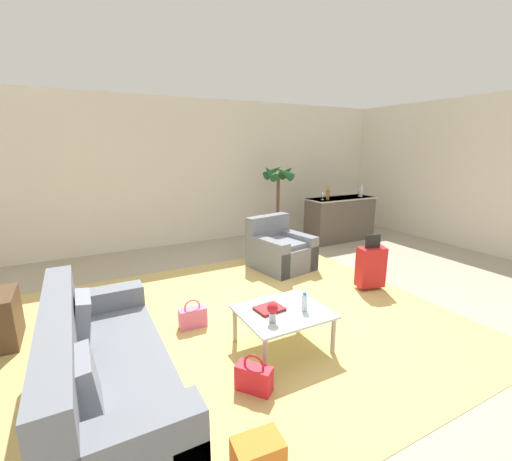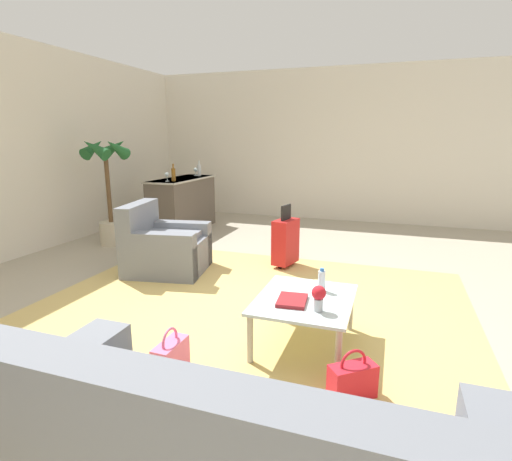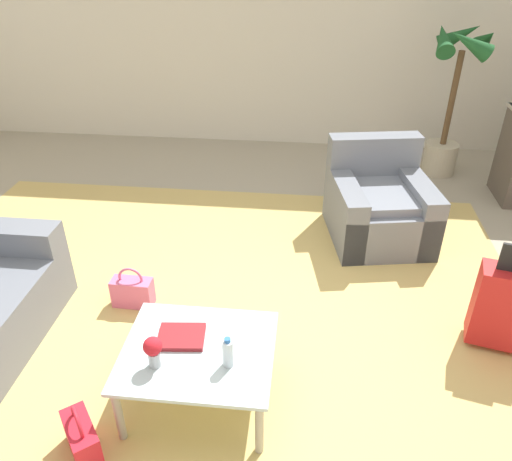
# 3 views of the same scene
# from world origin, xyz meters

# --- Properties ---
(ground_plane) EXTENTS (12.00, 12.00, 0.00)m
(ground_plane) POSITION_xyz_m (0.00, 0.00, 0.00)
(ground_plane) COLOR #A89E89
(wall_right) EXTENTS (0.12, 8.00, 3.10)m
(wall_right) POSITION_xyz_m (5.06, 0.00, 1.55)
(wall_right) COLOR silver
(wall_right) RESTS_ON ground
(area_rug) EXTENTS (5.20, 4.40, 0.01)m
(area_rug) POSITION_xyz_m (-0.60, 0.20, 0.00)
(area_rug) COLOR tan
(area_rug) RESTS_ON ground
(armchair) EXTENTS (1.03, 1.10, 0.90)m
(armchair) POSITION_xyz_m (0.89, 1.67, 0.30)
(armchair) COLOR slate
(armchair) RESTS_ON ground
(coffee_table) EXTENTS (0.91, 0.78, 0.43)m
(coffee_table) POSITION_xyz_m (-0.40, -0.50, 0.37)
(coffee_table) COLOR silver
(coffee_table) RESTS_ON ground
(water_bottle) EXTENTS (0.06, 0.06, 0.20)m
(water_bottle) POSITION_xyz_m (-0.20, -0.60, 0.52)
(water_bottle) COLOR silver
(water_bottle) RESTS_ON coffee_table
(coffee_table_book) EXTENTS (0.30, 0.25, 0.03)m
(coffee_table_book) POSITION_xyz_m (-0.52, -0.42, 0.44)
(coffee_table_book) COLOR maroon
(coffee_table_book) RESTS_ON coffee_table
(flower_vase) EXTENTS (0.11, 0.11, 0.21)m
(flower_vase) POSITION_xyz_m (-0.62, -0.65, 0.55)
(flower_vase) COLOR #B2B7BC
(flower_vase) RESTS_ON coffee_table
(bar_console) EXTENTS (1.63, 0.63, 0.98)m
(bar_console) POSITION_xyz_m (3.10, 2.60, 0.51)
(bar_console) COLOR brown
(bar_console) RESTS_ON ground
(wine_glass_leftmost) EXTENTS (0.08, 0.08, 0.15)m
(wine_glass_leftmost) POSITION_xyz_m (2.54, 2.56, 1.09)
(wine_glass_leftmost) COLOR silver
(wine_glass_leftmost) RESTS_ON bar_console
(wine_glass_left_of_centre) EXTENTS (0.08, 0.08, 0.15)m
(wine_glass_left_of_centre) POSITION_xyz_m (3.66, 2.60, 1.09)
(wine_glass_left_of_centre) COLOR silver
(wine_glass_left_of_centre) RESTS_ON bar_console
(wine_bottle_amber) EXTENTS (0.07, 0.07, 0.30)m
(wine_bottle_amber) POSITION_xyz_m (2.62, 2.48, 1.10)
(wine_bottle_amber) COLOR brown
(wine_bottle_amber) RESTS_ON bar_console
(wine_bottle_clear) EXTENTS (0.07, 0.07, 0.30)m
(wine_bottle_clear) POSITION_xyz_m (3.59, 2.48, 1.10)
(wine_bottle_clear) COLOR silver
(wine_bottle_clear) RESTS_ON bar_console
(suitcase_red) EXTENTS (0.44, 0.31, 0.85)m
(suitcase_red) POSITION_xyz_m (1.60, 0.20, 0.36)
(suitcase_red) COLOR red
(suitcase_red) RESTS_ON ground
(handbag_pink) EXTENTS (0.32, 0.15, 0.36)m
(handbag_pink) POSITION_xyz_m (-1.12, 0.35, 0.13)
(handbag_pink) COLOR pink
(handbag_pink) RESTS_ON ground
(handbag_red) EXTENTS (0.31, 0.34, 0.36)m
(handbag_red) POSITION_xyz_m (-0.99, -0.96, 0.13)
(handbag_red) COLOR red
(handbag_red) RESTS_ON ground
(backpack_orange) EXTENTS (0.32, 0.27, 0.40)m
(backpack_orange) POSITION_xyz_m (-1.40, -1.79, 0.19)
(backpack_orange) COLOR orange
(backpack_orange) RESTS_ON ground
(potted_palm) EXTENTS (0.64, 0.64, 1.75)m
(potted_palm) POSITION_xyz_m (1.80, 3.20, 0.97)
(potted_palm) COLOR #BCB299
(potted_palm) RESTS_ON ground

